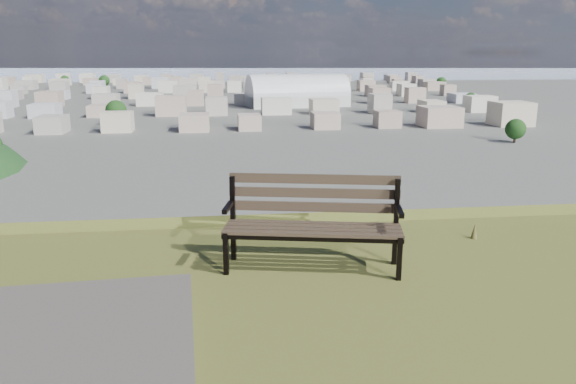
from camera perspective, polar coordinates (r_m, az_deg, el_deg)
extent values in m
cube|color=#463B28|center=(5.34, 2.44, -4.32)|extent=(1.71, 0.43, 0.03)
cube|color=#463B28|center=(5.44, 2.49, -3.94)|extent=(1.71, 0.43, 0.03)
cube|color=#463B28|center=(5.55, 2.54, -3.57)|extent=(1.71, 0.43, 0.03)
cube|color=#463B28|center=(5.66, 2.59, -3.22)|extent=(1.71, 0.43, 0.03)
cube|color=#463B28|center=(5.70, 2.63, -1.52)|extent=(1.70, 0.38, 0.10)
cube|color=#463B28|center=(5.68, 2.66, -0.10)|extent=(1.70, 0.38, 0.10)
cube|color=#463B28|center=(5.67, 2.68, 1.33)|extent=(1.70, 0.38, 0.10)
cube|color=black|center=(5.48, -6.32, -6.24)|extent=(0.06, 0.07, 0.42)
cube|color=black|center=(5.79, -5.61, -2.69)|extent=(0.06, 0.07, 0.88)
cube|color=black|center=(5.60, -5.99, -3.81)|extent=(0.14, 0.48, 0.05)
cube|color=black|center=(5.48, -6.15, -1.57)|extent=(0.12, 0.35, 0.04)
cube|color=black|center=(5.42, 11.24, -6.66)|extent=(0.06, 0.07, 0.42)
cube|color=black|center=(5.74, 10.90, -3.05)|extent=(0.06, 0.07, 0.88)
cube|color=black|center=(5.54, 11.11, -4.19)|extent=(0.14, 0.48, 0.05)
cube|color=black|center=(5.43, 11.28, -1.93)|extent=(0.12, 0.35, 0.04)
cube|color=black|center=(5.34, 2.43, -4.79)|extent=(1.70, 0.39, 0.04)
cube|color=black|center=(5.69, 2.58, -3.61)|extent=(1.70, 0.39, 0.04)
cone|color=brown|center=(6.85, 18.42, -3.80)|extent=(0.08, 0.08, 0.18)
cube|color=silver|center=(294.35, 0.92, 9.25)|extent=(54.04, 30.08, 5.68)
cylinder|color=white|center=(294.13, 0.93, 9.80)|extent=(54.04, 30.08, 21.57)
cube|color=silver|center=(212.55, -23.29, 6.48)|extent=(11.00, 11.00, 7.00)
cube|color=#ADA095|center=(207.12, -16.87, 6.85)|extent=(11.00, 11.00, 7.00)
cube|color=#BFA898|center=(204.37, -10.18, 7.14)|extent=(11.00, 11.00, 7.00)
cube|color=silver|center=(204.43, -3.40, 7.33)|extent=(11.00, 11.00, 7.00)
cube|color=beige|center=(207.29, 3.29, 7.42)|extent=(11.00, 11.00, 7.00)
cube|color=tan|center=(212.83, 9.72, 7.42)|extent=(11.00, 11.00, 7.00)
cube|color=#BCB1A5|center=(220.85, 15.75, 7.33)|extent=(11.00, 11.00, 7.00)
cube|color=#B0A9A0|center=(231.10, 21.30, 7.18)|extent=(11.00, 11.00, 7.00)
cube|color=#BFA898|center=(263.66, -22.84, 7.77)|extent=(11.00, 11.00, 7.00)
cube|color=silver|center=(258.19, -17.67, 8.09)|extent=(11.00, 11.00, 7.00)
cube|color=beige|center=(254.87, -12.31, 8.35)|extent=(11.00, 11.00, 7.00)
cube|color=tan|center=(253.78, -6.85, 8.55)|extent=(11.00, 11.00, 7.00)
cube|color=#BCB1A5|center=(254.96, -1.39, 8.67)|extent=(11.00, 11.00, 7.00)
cube|color=#B0A9A0|center=(258.37, 3.97, 8.71)|extent=(11.00, 11.00, 7.00)
cube|color=silver|center=(263.93, 9.16, 8.68)|extent=(11.00, 11.00, 7.00)
cube|color=#ADA095|center=(271.50, 14.09, 8.58)|extent=(11.00, 11.00, 7.00)
cube|color=#BFA898|center=(280.93, 18.72, 8.44)|extent=(11.00, 11.00, 7.00)
cube|color=beige|center=(322.07, -26.70, 8.32)|extent=(11.00, 11.00, 7.00)
cube|color=tan|center=(314.87, -22.55, 8.64)|extent=(11.00, 11.00, 7.00)
cube|color=#BCB1A5|center=(309.38, -18.21, 8.92)|extent=(11.00, 11.00, 7.00)
cube|color=#B0A9A0|center=(305.67, -13.75, 9.16)|extent=(11.00, 11.00, 7.00)
cube|color=silver|center=(303.82, -9.19, 9.35)|extent=(11.00, 11.00, 7.00)
cube|color=#ADA095|center=(303.85, -4.60, 9.49)|extent=(11.00, 11.00, 7.00)
cube|color=#BFA898|center=(305.78, -0.04, 9.56)|extent=(11.00, 11.00, 7.00)
cube|color=silver|center=(309.56, 4.43, 9.57)|extent=(11.00, 11.00, 7.00)
cube|color=beige|center=(315.13, 8.78, 9.53)|extent=(11.00, 11.00, 7.00)
cube|color=tan|center=(322.40, 12.94, 9.44)|extent=(11.00, 11.00, 7.00)
cube|color=#BCB1A5|center=(331.25, 16.91, 9.31)|extent=(11.00, 11.00, 7.00)
cube|color=silver|center=(373.13, -25.92, 8.98)|extent=(11.00, 11.00, 7.00)
cube|color=#ADA095|center=(366.14, -22.33, 9.26)|extent=(11.00, 11.00, 7.00)
cube|color=#BFA898|center=(360.63, -18.60, 9.52)|extent=(11.00, 11.00, 7.00)
cube|color=silver|center=(356.65, -14.78, 9.74)|extent=(11.00, 11.00, 7.00)
cube|color=beige|center=(354.25, -10.87, 9.92)|extent=(11.00, 11.00, 7.00)
cube|color=tan|center=(353.47, -6.93, 10.06)|extent=(11.00, 11.00, 7.00)
cube|color=#BCB1A5|center=(354.32, -2.99, 10.15)|extent=(11.00, 11.00, 7.00)
cube|color=#B0A9A0|center=(356.78, 0.92, 10.19)|extent=(11.00, 11.00, 7.00)
cube|color=silver|center=(360.82, 4.76, 10.19)|extent=(11.00, 11.00, 7.00)
cube|color=#ADA095|center=(366.40, 8.50, 10.14)|extent=(11.00, 11.00, 7.00)
cube|color=#BFA898|center=(373.44, 12.11, 10.06)|extent=(11.00, 11.00, 7.00)
cube|color=silver|center=(381.86, 15.57, 9.94)|extent=(11.00, 11.00, 7.00)
cube|color=tan|center=(424.27, -25.33, 9.48)|extent=(11.00, 11.00, 7.00)
cube|color=#BCB1A5|center=(417.45, -22.17, 9.73)|extent=(11.00, 11.00, 7.00)
cube|color=#B0A9A0|center=(411.92, -18.90, 9.96)|extent=(11.00, 11.00, 7.00)
cube|color=silver|center=(407.74, -15.55, 10.17)|extent=(11.00, 11.00, 7.00)
cube|color=#ADA095|center=(404.93, -12.14, 10.34)|extent=(11.00, 11.00, 7.00)
cube|color=#BFA898|center=(403.53, -8.69, 10.47)|extent=(11.00, 11.00, 7.00)
cube|color=silver|center=(403.56, -5.22, 10.57)|extent=(11.00, 11.00, 7.00)
cube|color=beige|center=(405.02, -1.77, 10.64)|extent=(11.00, 11.00, 7.00)
cube|color=tan|center=(407.88, 1.65, 10.66)|extent=(11.00, 11.00, 7.00)
cube|color=#BCB1A5|center=(412.12, 5.01, 10.65)|extent=(11.00, 11.00, 7.00)
cube|color=#B0A9A0|center=(417.70, 8.29, 10.60)|extent=(11.00, 11.00, 7.00)
cube|color=silver|center=(424.57, 11.47, 10.52)|extent=(11.00, 11.00, 7.00)
cube|color=#ADA095|center=(432.66, 14.54, 10.42)|extent=(11.00, 11.00, 7.00)
cube|color=silver|center=(475.47, -24.87, 9.87)|extent=(11.00, 11.00, 7.00)
cube|color=beige|center=(468.78, -22.04, 10.10)|extent=(11.00, 11.00, 7.00)
cube|color=tan|center=(463.25, -19.13, 10.31)|extent=(11.00, 11.00, 7.00)
cube|color=#BCB1A5|center=(458.90, -16.15, 10.50)|extent=(11.00, 11.00, 7.00)
cube|color=#B0A9A0|center=(455.78, -13.12, 10.66)|extent=(11.00, 11.00, 7.00)
cube|color=silver|center=(453.90, -10.06, 10.79)|extent=(11.00, 11.00, 7.00)
cube|color=#ADA095|center=(453.29, -6.97, 10.90)|extent=(11.00, 11.00, 7.00)
cube|color=#BFA898|center=(453.95, -3.89, 10.97)|extent=(11.00, 11.00, 7.00)
cube|color=silver|center=(455.88, -0.82, 11.01)|extent=(11.00, 11.00, 7.00)
cube|color=beige|center=(459.05, 2.22, 11.03)|extent=(11.00, 11.00, 7.00)
cube|color=tan|center=(463.45, 5.20, 11.01)|extent=(11.00, 11.00, 7.00)
cube|color=#BCB1A5|center=(469.03, 8.13, 10.96)|extent=(11.00, 11.00, 7.00)
cube|color=#B0A9A0|center=(475.76, 10.97, 10.89)|extent=(11.00, 11.00, 7.00)
cube|color=silver|center=(483.59, 13.73, 10.80)|extent=(11.00, 11.00, 7.00)
cube|color=#ADA095|center=(534.29, -26.98, 9.97)|extent=(11.00, 11.00, 7.00)
cube|color=#BFA898|center=(526.71, -24.49, 10.19)|extent=(11.00, 11.00, 7.00)
cube|color=silver|center=(520.13, -21.93, 10.40)|extent=(11.00, 11.00, 7.00)
cube|color=beige|center=(514.59, -19.31, 10.59)|extent=(11.00, 11.00, 7.00)
cube|color=tan|center=(510.12, -16.63, 10.76)|extent=(11.00, 11.00, 7.00)
cube|color=#BCB1A5|center=(506.74, -13.91, 10.92)|extent=(11.00, 11.00, 7.00)
cube|color=#B0A9A0|center=(504.48, -11.16, 11.05)|extent=(11.00, 11.00, 7.00)
cube|color=silver|center=(503.36, -8.38, 11.15)|extent=(11.00, 11.00, 7.00)
cube|color=#ADA095|center=(503.39, -5.60, 11.23)|extent=(11.00, 11.00, 7.00)
cube|color=#BFA898|center=(504.55, -2.82, 11.29)|extent=(11.00, 11.00, 7.00)
cube|color=silver|center=(506.86, -0.06, 11.31)|extent=(11.00, 11.00, 7.00)
cube|color=beige|center=(510.28, 2.67, 11.32)|extent=(11.00, 11.00, 7.00)
cube|color=tan|center=(514.79, 5.36, 11.30)|extent=(11.00, 11.00, 7.00)
cube|color=#BCB1A5|center=(520.38, 7.99, 11.25)|extent=(11.00, 11.00, 7.00)
cube|color=#B0A9A0|center=(527.00, 10.57, 11.19)|extent=(11.00, 11.00, 7.00)
cube|color=silver|center=(534.62, 13.07, 11.10)|extent=(11.00, 11.00, 7.00)
cube|color=#ADA095|center=(585.40, -26.46, 10.24)|extent=(11.00, 11.00, 7.00)
cube|color=#BFA898|center=(577.99, -24.18, 10.45)|extent=(11.00, 11.00, 7.00)
cube|color=silver|center=(571.50, -21.85, 10.64)|extent=(11.00, 11.00, 7.00)
cube|color=beige|center=(565.95, -19.46, 10.82)|extent=(11.00, 11.00, 7.00)
cube|color=tan|center=(561.37, -17.03, 10.98)|extent=(11.00, 11.00, 7.00)
cube|color=#BCB1A5|center=(557.79, -14.56, 11.12)|extent=(11.00, 11.00, 7.00)
cube|color=#B0A9A0|center=(555.22, -12.06, 11.25)|extent=(11.00, 11.00, 7.00)
cube|color=silver|center=(553.68, -9.53, 11.35)|extent=(11.00, 11.00, 7.00)
cube|color=#ADA095|center=(553.18, -7.00, 11.44)|extent=(11.00, 11.00, 7.00)
cube|color=#BFA898|center=(553.72, -4.47, 11.50)|extent=(11.00, 11.00, 7.00)
cube|color=silver|center=(555.30, -1.94, 11.54)|extent=(11.00, 11.00, 7.00)
cube|color=beige|center=(557.91, 0.57, 11.56)|extent=(11.00, 11.00, 7.00)
cube|color=tan|center=(561.53, 3.04, 11.56)|extent=(11.00, 11.00, 7.00)
cube|color=#BCB1A5|center=(566.15, 5.49, 11.53)|extent=(11.00, 11.00, 7.00)
cube|color=#B0A9A0|center=(571.74, 7.89, 11.49)|extent=(11.00, 11.00, 7.00)
cube|color=silver|center=(578.27, 10.23, 11.43)|extent=(11.00, 11.00, 7.00)
cube|color=#ADA095|center=(585.72, 12.52, 11.35)|extent=(11.00, 11.00, 7.00)
cylinder|color=black|center=(187.97, 22.03, 5.00)|extent=(0.80, 0.80, 2.10)
sphere|color=#153211|center=(187.56, 22.12, 5.95)|extent=(6.30, 6.30, 6.30)
cylinder|color=black|center=(227.62, -16.99, 6.88)|extent=(0.80, 0.80, 2.70)
sphere|color=#153211|center=(227.20, -17.07, 7.90)|extent=(8.10, 8.10, 8.10)
cylinder|color=black|center=(312.44, 18.00, 8.51)|extent=(0.80, 0.80, 1.95)
sphere|color=#153211|center=(312.21, 18.04, 9.05)|extent=(5.85, 5.85, 5.85)
cylinder|color=black|center=(408.02, 1.65, 10.33)|extent=(0.80, 0.80, 2.25)
sphere|color=#153211|center=(407.82, 1.65, 10.80)|extent=(6.75, 6.75, 6.75)
cylinder|color=black|center=(471.96, -18.14, 10.19)|extent=(0.80, 0.80, 2.85)
sphere|color=#153211|center=(471.74, -18.18, 10.70)|extent=(8.55, 8.55, 8.55)
cylinder|color=black|center=(519.74, -21.69, 10.16)|extent=(0.80, 0.80, 2.40)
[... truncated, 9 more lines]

